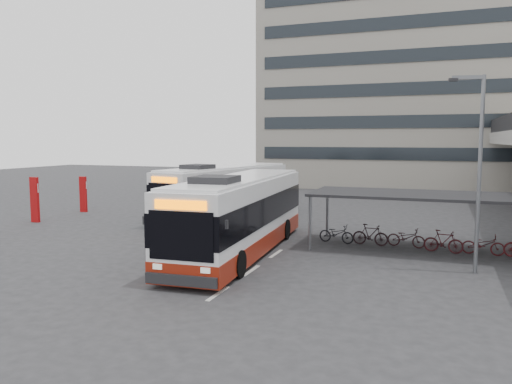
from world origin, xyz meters
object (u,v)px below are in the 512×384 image
(bus_main, at_px, (241,215))
(lamp_post, at_px, (477,162))
(bus_teal, at_px, (226,192))
(pedestrian, at_px, (215,225))

(bus_main, height_order, lamp_post, lamp_post)
(lamp_post, bearing_deg, bus_teal, 135.99)
(bus_main, bearing_deg, bus_teal, 113.80)
(lamp_post, bearing_deg, pedestrian, 160.14)
(pedestrian, height_order, lamp_post, lamp_post)
(bus_main, xyz_separation_m, lamp_post, (9.33, -0.17, 2.46))
(bus_teal, bearing_deg, lamp_post, -23.14)
(bus_main, distance_m, pedestrian, 2.76)
(bus_teal, height_order, pedestrian, bus_teal)
(bus_main, distance_m, lamp_post, 9.65)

